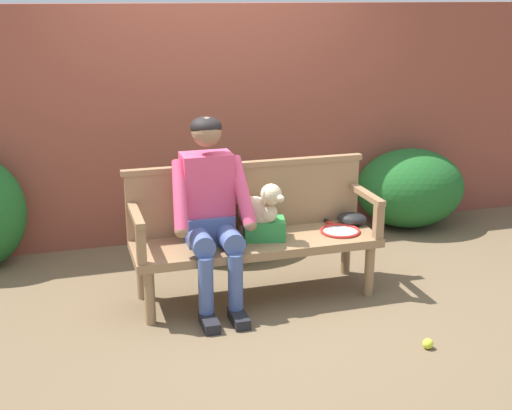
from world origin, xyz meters
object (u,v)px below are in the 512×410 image
(sports_bag, at_px, (264,229))
(baseball_glove, at_px, (352,219))
(tennis_ball, at_px, (428,344))
(garden_bench, at_px, (256,247))
(dog_on_bench, at_px, (260,210))
(person_seated, at_px, (210,207))
(tennis_racket, at_px, (338,230))

(sports_bag, bearing_deg, baseball_glove, 7.70)
(baseball_glove, height_order, tennis_ball, baseball_glove)
(baseball_glove, bearing_deg, tennis_ball, -52.66)
(garden_bench, bearing_deg, dog_on_bench, 22.71)
(garden_bench, relative_size, dog_on_bench, 4.20)
(dog_on_bench, bearing_deg, person_seated, -175.20)
(sports_bag, relative_size, tennis_ball, 4.24)
(sports_bag, height_order, tennis_ball, sports_bag)
(garden_bench, height_order, sports_bag, sports_bag)
(baseball_glove, bearing_deg, dog_on_bench, -137.25)
(tennis_ball, bearing_deg, baseball_glove, 91.10)
(dog_on_bench, relative_size, tennis_ball, 6.23)
(dog_on_bench, bearing_deg, baseball_glove, 6.51)
(dog_on_bench, xyz_separation_m, tennis_ball, (0.76, -1.03, -0.61))
(person_seated, xyz_separation_m, tennis_ball, (1.12, -1.00, -0.68))
(person_seated, height_order, sports_bag, person_seated)
(person_seated, relative_size, baseball_glove, 5.94)
(tennis_racket, bearing_deg, person_seated, -179.39)
(dog_on_bench, bearing_deg, tennis_ball, -53.59)
(tennis_racket, bearing_deg, tennis_ball, -80.23)
(person_seated, xyz_separation_m, baseball_glove, (1.10, 0.11, -0.23))
(dog_on_bench, relative_size, baseball_glove, 1.87)
(dog_on_bench, height_order, sports_bag, dog_on_bench)
(sports_bag, bearing_deg, person_seated, -177.29)
(baseball_glove, relative_size, tennis_ball, 3.33)
(person_seated, relative_size, dog_on_bench, 3.18)
(garden_bench, xyz_separation_m, dog_on_bench, (0.03, 0.01, 0.26))
(person_seated, xyz_separation_m, tennis_racket, (0.95, 0.01, -0.26))
(dog_on_bench, xyz_separation_m, tennis_racket, (0.59, -0.02, -0.20))
(baseball_glove, distance_m, sports_bag, 0.72)
(person_seated, bearing_deg, sports_bag, 2.71)
(garden_bench, xyz_separation_m, baseball_glove, (0.77, 0.10, 0.10))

